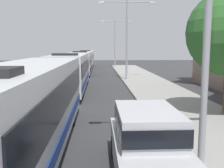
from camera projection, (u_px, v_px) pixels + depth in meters
The scene contains 7 objects.
bus_lead at pixel (27, 106), 8.45m from camera, with size 2.58×12.00×3.21m.
bus_second_in_line at pixel (71, 70), 21.87m from camera, with size 2.58×12.12×3.21m.
bus_middle at pixel (82, 62), 35.18m from camera, with size 2.58×10.60×3.21m.
bus_fourth_in_line at pixel (86, 58), 48.19m from camera, with size 2.58×12.31×3.21m.
white_suv at pixel (147, 141), 7.11m from camera, with size 1.86×4.55×1.90m.
streetlamp_mid at pixel (127, 31), 27.95m from camera, with size 6.03×0.28×8.53m.
streetlamp_far at pixel (115, 38), 48.91m from camera, with size 5.52×0.28×8.74m.
Camera 1 is at (1.09, 2.68, 3.56)m, focal length 41.33 mm.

